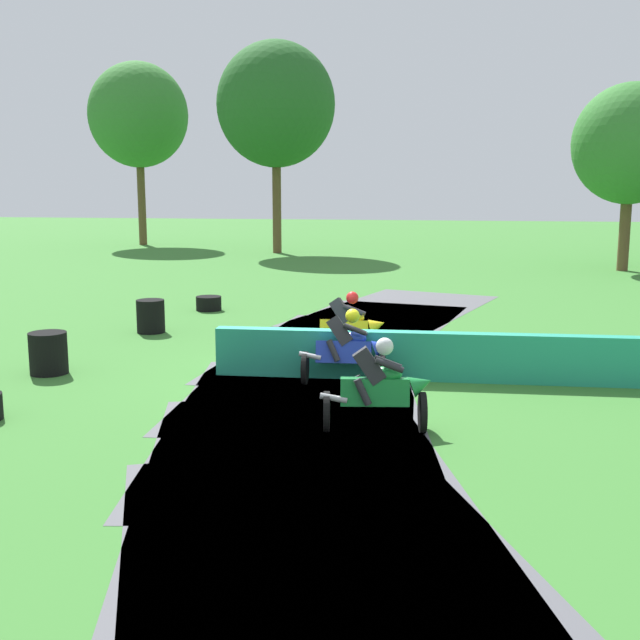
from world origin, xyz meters
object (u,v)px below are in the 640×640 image
object	(u,v)px
motorcycle_trailing_green	(380,387)
tire_stack_mid_b	(48,353)
tire_stack_mid_a	(151,316)
motorcycle_chase_blue	(348,349)
motorcycle_lead_yellow	(348,327)
tire_stack_near	(209,303)

from	to	relation	value
motorcycle_trailing_green	tire_stack_mid_b	distance (m)	6.99
tire_stack_mid_a	motorcycle_chase_blue	bearing A→B (deg)	-37.96
motorcycle_trailing_green	tire_stack_mid_a	xyz separation A→B (m)	(-6.08, 6.79, -0.26)
motorcycle_lead_yellow	tire_stack_mid_a	xyz separation A→B (m)	(-5.05, 2.01, -0.26)
motorcycle_chase_blue	tire_stack_near	xyz separation A→B (m)	(-4.88, 7.55, -0.44)
motorcycle_chase_blue	tire_stack_near	size ratio (longest dim) A/B	2.34
tire_stack_near	tire_stack_mid_a	size ratio (longest dim) A/B	0.90
tire_stack_mid_b	tire_stack_near	bearing A→B (deg)	83.64
tire_stack_mid_b	motorcycle_lead_yellow	bearing A→B (deg)	22.27
motorcycle_chase_blue	tire_stack_mid_a	size ratio (longest dim) A/B	2.10
tire_stack_mid_a	tire_stack_mid_b	xyz separation A→B (m)	(-0.43, -4.25, 0.00)
motorcycle_lead_yellow	motorcycle_chase_blue	size ratio (longest dim) A/B	1.01
tire_stack_mid_a	motorcycle_trailing_green	bearing A→B (deg)	-48.17
motorcycle_chase_blue	motorcycle_trailing_green	xyz separation A→B (m)	(0.78, -2.66, 0.02)
motorcycle_lead_yellow	tire_stack_mid_b	xyz separation A→B (m)	(-5.48, -2.25, -0.26)
tire_stack_near	tire_stack_mid_b	world-z (taller)	tire_stack_mid_b
tire_stack_near	motorcycle_trailing_green	bearing A→B (deg)	-61.02
motorcycle_lead_yellow	tire_stack_mid_b	world-z (taller)	motorcycle_lead_yellow
motorcycle_lead_yellow	tire_stack_mid_b	distance (m)	5.93
motorcycle_chase_blue	tire_stack_mid_b	world-z (taller)	motorcycle_chase_blue
motorcycle_lead_yellow	tire_stack_mid_b	bearing A→B (deg)	-157.73
motorcycle_lead_yellow	motorcycle_trailing_green	xyz separation A→B (m)	(1.03, -4.78, 0.01)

